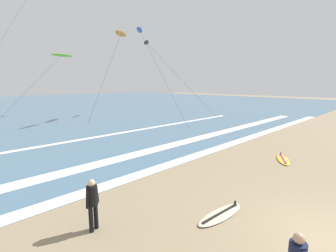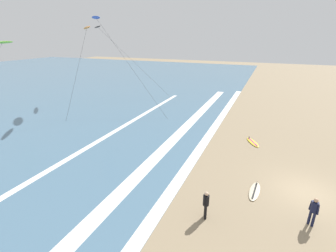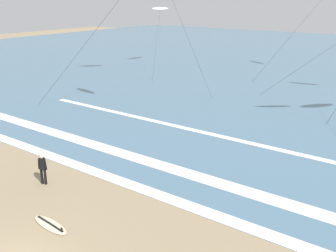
{
  "view_description": "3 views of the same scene",
  "coord_description": "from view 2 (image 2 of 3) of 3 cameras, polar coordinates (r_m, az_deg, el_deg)",
  "views": [
    {
      "loc": [
        -7.42,
        -0.93,
        4.32
      ],
      "look_at": [
        1.13,
        7.73,
        2.14
      ],
      "focal_mm": 25.18,
      "sensor_mm": 36.0,
      "label": 1
    },
    {
      "loc": [
        -14.51,
        3.05,
        8.95
      ],
      "look_at": [
        2.18,
        10.13,
        2.11
      ],
      "focal_mm": 25.51,
      "sensor_mm": 36.0,
      "label": 2
    },
    {
      "loc": [
        11.13,
        -5.49,
        9.05
      ],
      "look_at": [
        0.94,
        8.34,
        3.31
      ],
      "focal_mm": 41.96,
      "sensor_mm": 36.0,
      "label": 3
    }
  ],
  "objects": [
    {
      "name": "ground_plane",
      "position": [
        17.32,
        30.24,
        -13.63
      ],
      "size": [
        160.0,
        160.0,
        0.0
      ],
      "primitive_type": "plane",
      "color": "#937F60"
    },
    {
      "name": "wave_foam_shoreline",
      "position": [
        17.11,
        3.91,
        -10.86
      ],
      "size": [
        56.95,
        0.78,
        0.01
      ],
      "primitive_type": "cube",
      "color": "white",
      "rests_on": "ocean_surface"
    },
    {
      "name": "wave_foam_mid_break",
      "position": [
        19.85,
        -1.55,
        -6.1
      ],
      "size": [
        49.09,
        1.03,
        0.01
      ],
      "primitive_type": "cube",
      "color": "white",
      "rests_on": "ocean_surface"
    },
    {
      "name": "wave_foam_outer_break",
      "position": [
        22.92,
        -15.69,
        -3.1
      ],
      "size": [
        37.94,
        0.55,
        0.01
      ],
      "primitive_type": "cube",
      "color": "white",
      "rests_on": "ocean_surface"
    },
    {
      "name": "surfer_mid_group",
      "position": [
        12.98,
        9.05,
        -17.62
      ],
      "size": [
        0.51,
        0.32,
        1.6
      ],
      "color": "black",
      "rests_on": "ground"
    },
    {
      "name": "surfer_left_far",
      "position": [
        14.37,
        31.48,
        -16.63
      ],
      "size": [
        0.39,
        0.45,
        1.6
      ],
      "color": "#141938",
      "rests_on": "ground"
    },
    {
      "name": "surfboard_foreground_flat",
      "position": [
        22.72,
        19.6,
        -3.69
      ],
      "size": [
        2.13,
        1.54,
        0.25
      ],
      "color": "yellow",
      "rests_on": "ground"
    },
    {
      "name": "surfboard_left_pile",
      "position": [
        16.07,
        19.98,
        -14.41
      ],
      "size": [
        2.14,
        0.76,
        0.25
      ],
      "color": "beige",
      "rests_on": "ground"
    },
    {
      "name": "kite_orange_low_near",
      "position": [
        30.01,
        -18.81,
        21.26
      ],
      "size": [
        5.59,
        2.59,
        10.06
      ],
      "color": "orange",
      "rests_on": "ground"
    },
    {
      "name": "kite_black_high_left",
      "position": [
        38.09,
        -16.37,
        21.68
      ],
      "size": [
        5.54,
        10.95,
        10.42
      ],
      "color": "black",
      "rests_on": "ground"
    },
    {
      "name": "kite_blue_mid_center",
      "position": [
        34.51,
        -16.79,
        23.44
      ],
      "size": [
        4.32,
        12.72,
        11.4
      ],
      "color": "blue",
      "rests_on": "ground"
    },
    {
      "name": "kite_lime_distant_low",
      "position": [
        36.82,
        -34.85,
        16.0
      ],
      "size": [
        11.09,
        5.3,
        8.47
      ],
      "color": "#70C628",
      "rests_on": "ground"
    }
  ]
}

